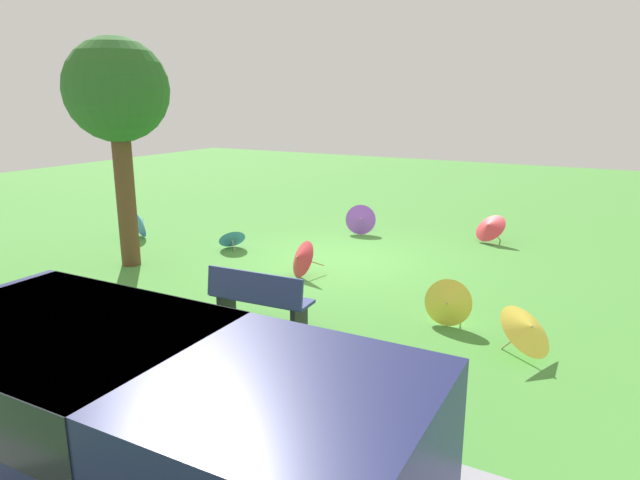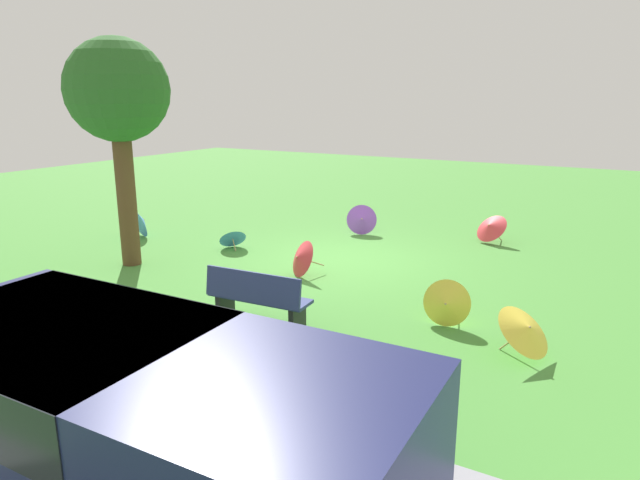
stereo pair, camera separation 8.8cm
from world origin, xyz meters
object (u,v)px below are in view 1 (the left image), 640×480
at_px(shade_tree, 117,95).
at_px(parasol_purple_0, 361,219).
at_px(parasol_yellow_0, 528,329).
at_px(parasol_blue_1, 232,237).
at_px(parasol_yellow_1, 448,303).
at_px(parasol_red_1, 489,226).
at_px(parasol_blue_0, 140,221).
at_px(parasol_red_0, 300,258).
at_px(park_bench, 259,298).
at_px(van_dark, 130,411).

xyz_separation_m(shade_tree, parasol_purple_0, (-3.01, -4.74, -3.02)).
bearing_deg(parasol_yellow_0, parasol_blue_1, -20.13).
bearing_deg(parasol_blue_1, parasol_purple_0, -125.67).
xyz_separation_m(parasol_yellow_1, parasol_red_1, (0.63, -5.40, 0.03)).
bearing_deg(parasol_yellow_0, parasol_blue_0, -13.55).
bearing_deg(parasol_red_0, parasol_red_1, -120.33).
height_order(shade_tree, parasol_purple_0, shade_tree).
bearing_deg(park_bench, parasol_blue_1, -47.07).
relative_size(van_dark, parasol_red_1, 4.75).
height_order(shade_tree, parasol_yellow_1, shade_tree).
distance_m(parasol_blue_0, parasol_red_0, 5.12).
bearing_deg(parasol_blue_1, van_dark, 122.48).
relative_size(parasol_yellow_0, parasol_blue_0, 1.11).
distance_m(parasol_yellow_1, parasol_red_1, 5.43).
distance_m(van_dark, parasol_yellow_0, 5.15).
height_order(parasol_red_0, parasol_blue_1, parasol_red_0).
relative_size(parasol_blue_0, parasol_blue_1, 1.12).
relative_size(van_dark, shade_tree, 1.03).
relative_size(parasol_red_1, parasol_purple_0, 1.13).
bearing_deg(park_bench, parasol_purple_0, -78.87).
xyz_separation_m(parasol_yellow_0, parasol_yellow_1, (1.25, -0.54, -0.05)).
xyz_separation_m(parasol_red_1, parasol_blue_1, (4.99, 3.43, -0.13)).
xyz_separation_m(van_dark, parasol_yellow_1, (-1.12, -5.09, -0.55)).
height_order(parasol_red_0, parasol_yellow_1, parasol_red_0).
height_order(park_bench, parasol_red_1, park_bench).
height_order(van_dark, parasol_yellow_0, van_dark).
bearing_deg(parasol_blue_0, parasol_blue_1, -175.22).
bearing_deg(shade_tree, parasol_yellow_0, 176.32).
distance_m(shade_tree, parasol_purple_0, 6.38).
distance_m(park_bench, shade_tree, 5.33).
relative_size(parasol_blue_0, parasol_red_0, 1.05).
xyz_separation_m(parasol_blue_0, parasol_yellow_1, (-8.27, 1.75, -0.03)).
xyz_separation_m(van_dark, shade_tree, (5.55, -5.05, 2.49)).
bearing_deg(parasol_red_1, shade_tree, 41.95).
bearing_deg(parasol_purple_0, van_dark, 104.51).
distance_m(parasol_purple_0, parasol_blue_1, 3.36).
relative_size(shade_tree, parasol_yellow_1, 6.02).
height_order(park_bench, parasol_red_0, park_bench).
bearing_deg(parasol_purple_0, parasol_blue_0, 32.62).
distance_m(van_dark, parasol_purple_0, 10.12).
relative_size(van_dark, parasol_blue_1, 5.88).
bearing_deg(parasol_blue_0, parasol_red_0, 171.53).
relative_size(parasol_yellow_1, parasol_blue_1, 0.95).
bearing_deg(parasol_red_1, van_dark, 87.30).
xyz_separation_m(park_bench, parasol_yellow_0, (-3.69, -0.89, -0.05)).
bearing_deg(parasol_yellow_0, parasol_purple_0, -46.95).
xyz_separation_m(parasol_purple_0, parasol_blue_1, (1.96, 2.73, -0.11)).
xyz_separation_m(parasol_red_0, parasol_blue_1, (2.41, -0.98, -0.10)).
relative_size(parasol_yellow_0, parasol_purple_0, 1.13).
bearing_deg(parasol_yellow_1, shade_tree, 0.28).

